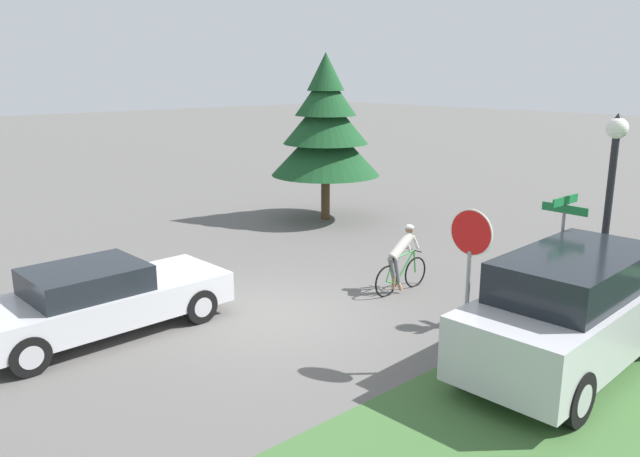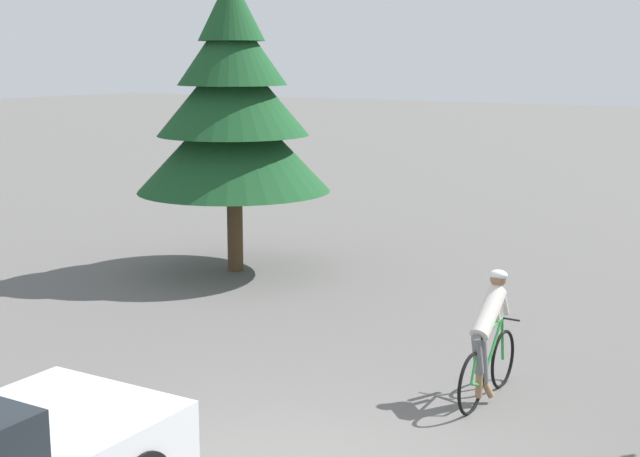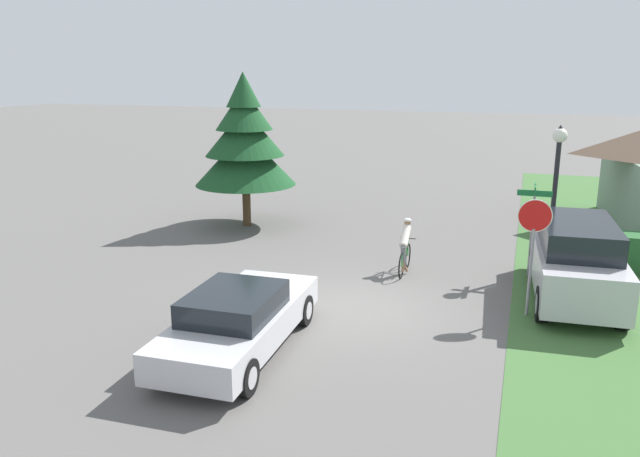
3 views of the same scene
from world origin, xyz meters
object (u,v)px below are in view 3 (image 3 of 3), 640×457
object	(u,v)px
stop_sign	(533,234)
street_name_sign	(533,213)
cyclist	(405,248)
street_lamp	(557,170)
sedan_left_lane	(239,320)
conifer_tall_near	(245,142)
parked_suv_right	(576,261)

from	to	relation	value
stop_sign	street_name_sign	bearing A→B (deg)	-93.59
cyclist	street_lamp	world-z (taller)	street_lamp
sedan_left_lane	conifer_tall_near	world-z (taller)	conifer_tall_near
stop_sign	conifer_tall_near	xyz separation A→B (m)	(-9.77, 5.76, 1.08)
cyclist	street_lamp	size ratio (longest dim) A/B	0.42
sedan_left_lane	stop_sign	xyz separation A→B (m)	(5.49, 3.83, 1.29)
parked_suv_right	sedan_left_lane	bearing A→B (deg)	125.67
street_name_sign	conifer_tall_near	world-z (taller)	conifer_tall_near
cyclist	street_lamp	distance (m)	4.59
cyclist	parked_suv_right	distance (m)	4.42
parked_suv_right	stop_sign	xyz separation A→B (m)	(-1.05, -1.44, 0.95)
cyclist	stop_sign	bearing A→B (deg)	-124.05
stop_sign	conifer_tall_near	bearing A→B (deg)	-34.02
stop_sign	street_lamp	world-z (taller)	street_lamp
street_name_sign	sedan_left_lane	bearing A→B (deg)	-128.99
parked_suv_right	stop_sign	world-z (taller)	stop_sign
street_lamp	street_name_sign	distance (m)	1.37
stop_sign	conifer_tall_near	size ratio (longest dim) A/B	0.50
parked_suv_right	conifer_tall_near	bearing A→B (deg)	65.06
cyclist	conifer_tall_near	distance (m)	7.75
street_lamp	street_name_sign	world-z (taller)	street_lamp
cyclist	street_lamp	xyz separation A→B (m)	(3.81, 1.41, 2.14)
sedan_left_lane	street_lamp	size ratio (longest dim) A/B	1.18
sedan_left_lane	street_name_sign	distance (m)	8.80
parked_suv_right	street_name_sign	xyz separation A→B (m)	(-1.05, 1.52, 0.78)
street_lamp	conifer_tall_near	bearing A→B (deg)	168.18
street_lamp	parked_suv_right	bearing A→B (deg)	-76.19
parked_suv_right	conifer_tall_near	world-z (taller)	conifer_tall_near
street_lamp	conifer_tall_near	size ratio (longest dim) A/B	0.75
cyclist	stop_sign	distance (m)	4.14
sedan_left_lane	stop_sign	bearing A→B (deg)	-56.83
cyclist	stop_sign	world-z (taller)	stop_sign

